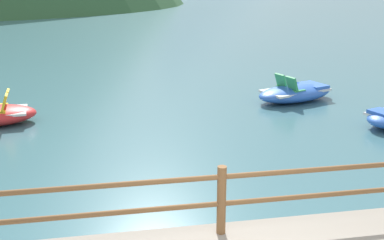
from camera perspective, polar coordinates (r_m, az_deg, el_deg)
ground_plane at (r=43.98m, az=-8.65°, el=12.29°), size 200.00×200.00×0.00m
dock_railing at (r=6.15m, az=3.62°, el=-8.87°), size 23.92×0.12×0.95m
pedal_boat_1 at (r=14.58m, az=12.47°, el=3.29°), size 2.85×2.03×0.83m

